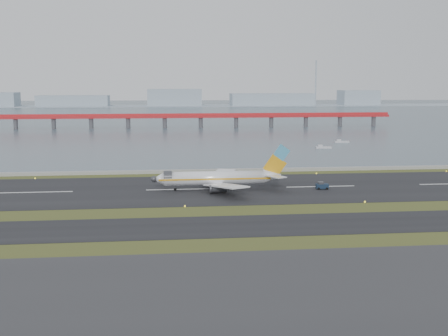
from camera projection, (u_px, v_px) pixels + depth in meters
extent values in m
plane|color=#344819|center=(186.00, 214.00, 128.17)|extent=(1000.00, 1000.00, 0.00)
cube|color=#313134|center=(203.00, 309.00, 74.10)|extent=(1000.00, 50.00, 0.10)
cube|color=black|center=(189.00, 227.00, 116.37)|extent=(1000.00, 18.00, 0.10)
cube|color=black|center=(182.00, 189.00, 157.66)|extent=(1000.00, 45.00, 0.10)
cube|color=gray|center=(179.00, 171.00, 187.08)|extent=(1000.00, 2.50, 1.00)
cube|color=#495B68|center=(168.00, 112.00, 580.35)|extent=(1400.00, 800.00, 1.30)
cube|color=red|center=(201.00, 117.00, 374.92)|extent=(260.00, 5.00, 1.60)
cube|color=red|center=(201.00, 114.00, 374.70)|extent=(260.00, 0.40, 1.40)
cylinder|color=#4C4C51|center=(54.00, 124.00, 365.39)|extent=(2.80, 2.80, 7.00)
cylinder|color=#4C4C51|center=(201.00, 123.00, 375.59)|extent=(2.80, 2.80, 7.00)
cylinder|color=#4C4C51|center=(340.00, 122.00, 385.80)|extent=(2.80, 2.80, 7.00)
cube|color=#9CACB8|center=(167.00, 106.00, 737.62)|extent=(1400.00, 80.00, 1.00)
cube|color=#9CACB8|center=(73.00, 101.00, 723.82)|extent=(90.00, 35.00, 14.00)
cube|color=#9CACB8|center=(174.00, 97.00, 737.04)|extent=(70.00, 35.00, 22.00)
cube|color=#9CACB8|center=(272.00, 99.00, 751.30)|extent=(110.00, 35.00, 16.00)
cube|color=#9CACB8|center=(358.00, 98.00, 763.75)|extent=(50.00, 35.00, 20.00)
cylinder|color=#9CACB8|center=(316.00, 83.00, 754.38)|extent=(1.80, 1.80, 60.00)
cylinder|color=white|center=(215.00, 178.00, 156.13)|extent=(28.00, 3.80, 3.80)
cone|color=white|center=(158.00, 179.00, 154.48)|extent=(3.20, 3.80, 3.80)
cone|color=white|center=(272.00, 176.00, 157.81)|extent=(5.00, 3.80, 3.80)
cube|color=orange|center=(215.00, 179.00, 154.25)|extent=(31.00, 0.06, 0.45)
cube|color=orange|center=(214.00, 177.00, 158.02)|extent=(31.00, 0.06, 0.45)
cube|color=white|center=(226.00, 186.00, 148.12)|extent=(11.31, 15.89, 1.66)
cube|color=white|center=(219.00, 175.00, 164.83)|extent=(11.31, 15.89, 1.66)
cylinder|color=#3A3B40|center=(219.00, 189.00, 150.57)|extent=(4.20, 2.10, 2.10)
cylinder|color=#3A3B40|center=(215.00, 181.00, 162.37)|extent=(4.20, 2.10, 2.10)
cube|color=orange|center=(275.00, 166.00, 157.46)|extent=(6.80, 0.35, 6.85)
cube|color=#479ECA|center=(282.00, 153.00, 157.11)|extent=(4.85, 0.37, 4.90)
cube|color=white|center=(276.00, 176.00, 154.03)|extent=(5.64, 6.80, 0.22)
cube|color=white|center=(270.00, 172.00, 161.50)|extent=(5.64, 6.80, 0.22)
cylinder|color=black|center=(175.00, 190.00, 155.42)|extent=(0.80, 0.28, 0.80)
cylinder|color=black|center=(221.00, 190.00, 153.98)|extent=(1.00, 0.38, 1.00)
cylinder|color=black|center=(219.00, 186.00, 159.49)|extent=(1.00, 0.38, 1.00)
cube|color=#15253A|center=(322.00, 186.00, 157.83)|extent=(3.49, 2.07, 1.28)
cube|color=#3A3B40|center=(321.00, 183.00, 157.67)|extent=(1.56, 1.66, 0.75)
cylinder|color=black|center=(319.00, 189.00, 157.00)|extent=(0.76, 0.35, 0.75)
cylinder|color=black|center=(317.00, 188.00, 158.69)|extent=(0.76, 0.35, 0.75)
cylinder|color=black|center=(327.00, 189.00, 157.15)|extent=(0.76, 0.35, 0.75)
cylinder|color=black|center=(325.00, 188.00, 158.83)|extent=(0.76, 0.35, 0.75)
cube|color=silver|center=(323.00, 148.00, 256.76)|extent=(7.32, 2.62, 0.93)
cube|color=silver|center=(320.00, 146.00, 256.55)|extent=(2.14, 1.75, 0.93)
cube|color=silver|center=(342.00, 142.00, 281.41)|extent=(7.34, 2.81, 0.92)
cube|color=silver|center=(339.00, 140.00, 281.25)|extent=(2.18, 1.80, 0.92)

